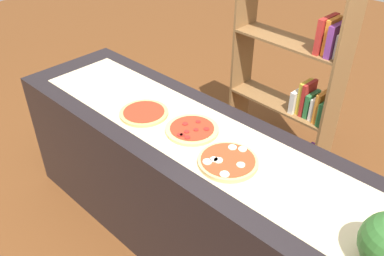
{
  "coord_description": "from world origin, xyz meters",
  "views": [
    {
      "loc": [
        1.24,
        -1.31,
        2.15
      ],
      "look_at": [
        0.0,
        0.0,
        0.9
      ],
      "focal_mm": 37.5,
      "sensor_mm": 36.0,
      "label": 1
    }
  ],
  "objects_px": {
    "pizza_mozzarella_2": "(228,161)",
    "bookshelf": "(297,82)",
    "pizza_plain_0": "(144,113)",
    "pizza_pepperoni_1": "(192,129)"
  },
  "relations": [
    {
      "from": "pizza_mozzarella_2",
      "to": "bookshelf",
      "type": "bearing_deg",
      "value": 105.04
    },
    {
      "from": "pizza_plain_0",
      "to": "pizza_mozzarella_2",
      "type": "bearing_deg",
      "value": -0.77
    },
    {
      "from": "pizza_plain_0",
      "to": "pizza_pepperoni_1",
      "type": "distance_m",
      "value": 0.33
    },
    {
      "from": "pizza_plain_0",
      "to": "pizza_pepperoni_1",
      "type": "bearing_deg",
      "value": 12.17
    },
    {
      "from": "bookshelf",
      "to": "pizza_pepperoni_1",
      "type": "bearing_deg",
      "value": -89.74
    },
    {
      "from": "bookshelf",
      "to": "pizza_mozzarella_2",
      "type": "bearing_deg",
      "value": -74.96
    },
    {
      "from": "pizza_plain_0",
      "to": "bookshelf",
      "type": "distance_m",
      "value": 1.25
    },
    {
      "from": "bookshelf",
      "to": "pizza_plain_0",
      "type": "bearing_deg",
      "value": -104.72
    },
    {
      "from": "pizza_plain_0",
      "to": "bookshelf",
      "type": "height_order",
      "value": "bookshelf"
    },
    {
      "from": "pizza_plain_0",
      "to": "pizza_mozzarella_2",
      "type": "relative_size",
      "value": 0.95
    }
  ]
}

